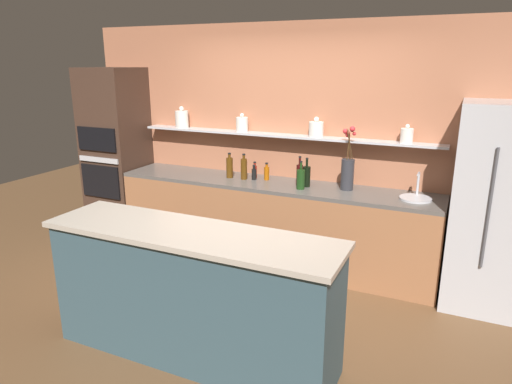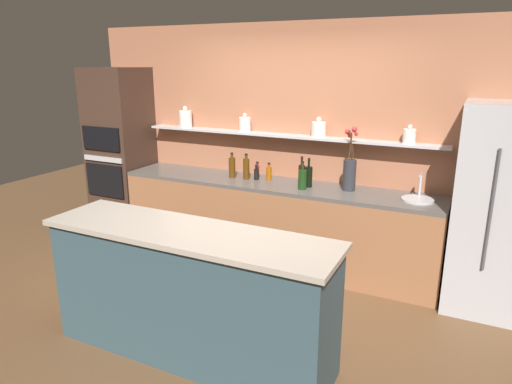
% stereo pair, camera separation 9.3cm
% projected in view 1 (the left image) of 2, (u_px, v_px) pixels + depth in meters
% --- Properties ---
extents(ground_plane, '(12.00, 12.00, 0.00)m').
position_uv_depth(ground_plane, '(231.00, 316.00, 4.07)').
color(ground_plane, brown).
extents(back_wall_unit, '(5.20, 0.28, 2.60)m').
position_uv_depth(back_wall_unit, '(295.00, 144.00, 5.11)').
color(back_wall_unit, '#A86647').
rests_on(back_wall_unit, ground_plane).
extents(back_counter_unit, '(3.56, 0.62, 0.92)m').
position_uv_depth(back_counter_unit, '(272.00, 223.00, 5.08)').
color(back_counter_unit, '#99603D').
rests_on(back_counter_unit, ground_plane).
extents(island_counter, '(2.25, 0.61, 1.02)m').
position_uv_depth(island_counter, '(192.00, 295.00, 3.41)').
color(island_counter, '#334C56').
rests_on(island_counter, ground_plane).
extents(refrigerator, '(0.93, 0.73, 1.87)m').
position_uv_depth(refrigerator, '(508.00, 210.00, 4.01)').
color(refrigerator, '#B7B7BC').
rests_on(refrigerator, ground_plane).
extents(oven_tower, '(0.67, 0.64, 2.12)m').
position_uv_depth(oven_tower, '(117.00, 154.00, 5.77)').
color(oven_tower, '#3D281E').
rests_on(oven_tower, ground_plane).
extents(flower_vase, '(0.14, 0.14, 0.66)m').
position_uv_depth(flower_vase, '(348.00, 171.00, 4.64)').
color(flower_vase, '#2D2D33').
rests_on(flower_vase, back_counter_unit).
extents(sink_fixture, '(0.30, 0.30, 0.25)m').
position_uv_depth(sink_fixture, '(416.00, 197.00, 4.36)').
color(sink_fixture, '#B7B7BC').
rests_on(sink_fixture, back_counter_unit).
extents(bottle_wine_0, '(0.07, 0.07, 0.31)m').
position_uv_depth(bottle_wine_0, '(300.00, 174.00, 4.83)').
color(bottle_wine_0, '#380C0C').
rests_on(bottle_wine_0, back_counter_unit).
extents(bottle_spirit_1, '(0.07, 0.07, 0.29)m').
position_uv_depth(bottle_spirit_1, '(244.00, 169.00, 5.08)').
color(bottle_spirit_1, '#4C2D0C').
rests_on(bottle_spirit_1, back_counter_unit).
extents(bottle_spirit_2, '(0.07, 0.07, 0.29)m').
position_uv_depth(bottle_spirit_2, '(230.00, 167.00, 5.15)').
color(bottle_spirit_2, '#4C2D0C').
rests_on(bottle_spirit_2, back_counter_unit).
extents(bottle_sauce_3, '(0.05, 0.05, 0.19)m').
position_uv_depth(bottle_sauce_3, '(255.00, 171.00, 5.14)').
color(bottle_sauce_3, maroon).
rests_on(bottle_sauce_3, back_counter_unit).
extents(bottle_wine_4, '(0.08, 0.08, 0.29)m').
position_uv_depth(bottle_wine_4, '(301.00, 179.00, 4.69)').
color(bottle_wine_4, '#193814').
rests_on(bottle_wine_4, back_counter_unit).
extents(bottle_wine_5, '(0.08, 0.08, 0.31)m').
position_uv_depth(bottle_wine_5, '(307.00, 176.00, 4.78)').
color(bottle_wine_5, black).
rests_on(bottle_wine_5, back_counter_unit).
extents(bottle_sauce_6, '(0.06, 0.06, 0.19)m').
position_uv_depth(bottle_sauce_6, '(267.00, 173.00, 5.06)').
color(bottle_sauce_6, '#9E4C0A').
rests_on(bottle_sauce_6, back_counter_unit).
extents(bottle_sauce_7, '(0.05, 0.05, 0.17)m').
position_uv_depth(bottle_sauce_7, '(254.00, 174.00, 5.07)').
color(bottle_sauce_7, black).
rests_on(bottle_sauce_7, back_counter_unit).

